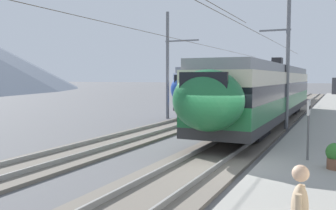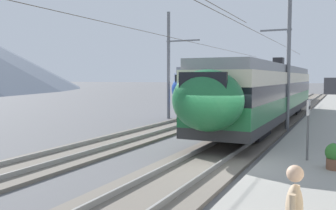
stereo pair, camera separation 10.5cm
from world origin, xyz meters
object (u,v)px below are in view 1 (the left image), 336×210
platform_sign (309,116)px  train_near_platform (267,91)px  catenary_mast_mid (286,59)px  potted_plant_platform_edge (336,155)px  train_far_track (245,85)px  catenary_mast_far_side (170,64)px

platform_sign → train_near_platform: bearing=17.4°
train_near_platform → catenary_mast_mid: 3.01m
catenary_mast_mid → potted_plant_platform_edge: bearing=-163.9°
train_far_track → platform_sign: bearing=-162.1°
train_near_platform → train_far_track: bearing=18.2°
train_far_track → potted_plant_platform_edge: size_ratio=41.62×
platform_sign → catenary_mast_mid: bearing=12.5°
train_near_platform → train_far_track: 16.71m
catenary_mast_far_side → potted_plant_platform_edge: size_ratio=48.26×
catenary_mast_mid → platform_sign: (-8.92, -1.98, -2.38)m
train_far_track → catenary_mast_far_side: 15.04m
catenary_mast_far_side → platform_sign: size_ratio=19.22×
platform_sign → train_far_track: bearing=17.9°
catenary_mast_mid → catenary_mast_far_side: catenary_mast_mid is taller
catenary_mast_mid → potted_plant_platform_edge: catenary_mast_mid is taller
train_near_platform → platform_sign: size_ratio=11.87×
train_far_track → catenary_mast_mid: size_ratio=0.86×
train_far_track → catenary_mast_mid: bearing=-159.5°
train_far_track → catenary_mast_mid: (-17.70, -6.60, 1.95)m
train_near_platform → train_far_track: (15.88, 5.21, 0.01)m
platform_sign → potted_plant_platform_edge: size_ratio=2.51×
catenary_mast_mid → platform_sign: size_ratio=19.22×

